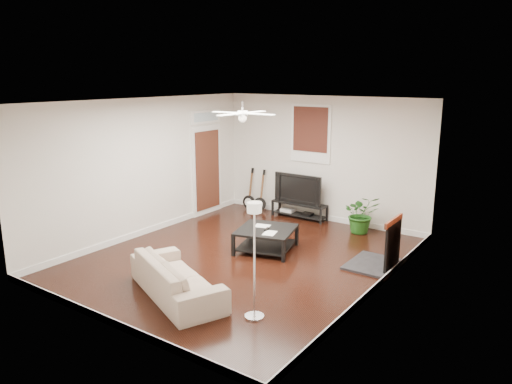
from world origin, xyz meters
The scene contains 14 objects.
room centered at (0.00, 0.00, 1.40)m, with size 5.01×6.01×2.81m.
brick_accent centered at (2.49, 1.00, 1.40)m, with size 0.02×2.20×2.80m, color #A05333.
fireplace centered at (2.20, 1.00, 0.46)m, with size 0.80×1.10×0.92m, color black.
window_back centered at (-0.30, 2.97, 1.95)m, with size 1.00×0.06×1.30m, color #36110E.
door_left centered at (-2.46, 1.90, 1.25)m, with size 0.08×1.00×2.50m, color white.
tv_stand centered at (-0.44, 2.78, 0.18)m, with size 1.32×0.35×0.37m, color black.
tv centered at (-0.44, 2.80, 0.71)m, with size 1.18×0.15×0.68m, color black.
coffee_table centered at (0.12, 0.56, 0.21)m, with size 1.01×1.01×0.43m, color black.
sofa centered at (0.10, -1.82, 0.29)m, with size 2.00×0.78×0.59m, color #C0AC90.
floor_lamp centered at (1.45, -1.72, 0.82)m, with size 0.27×0.27×1.64m, color silver, non-canonical shape.
potted_plant centered at (1.16, 2.59, 0.41)m, with size 0.74×0.64×0.82m, color #1E5718.
guitar_left centered at (-1.86, 2.75, 0.51)m, with size 0.32×0.22×1.03m, color black, non-canonical shape.
guitar_right centered at (-1.51, 2.72, 0.51)m, with size 0.32×0.22×1.03m, color black, non-canonical shape.
ceiling_fan centered at (0.00, 0.00, 2.60)m, with size 1.24×1.24×0.32m, color white, non-canonical shape.
Camera 1 is at (4.93, -6.67, 3.21)m, focal length 34.05 mm.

